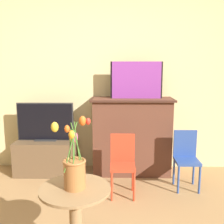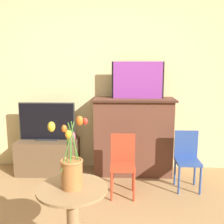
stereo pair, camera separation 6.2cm
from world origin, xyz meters
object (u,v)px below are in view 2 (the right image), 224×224
object	(u,v)px
chair_blue	(187,156)
vase_tulips	(71,166)
painting	(138,80)
tv_monitor	(47,122)
chair_red	(123,161)

from	to	relation	value
chair_blue	vase_tulips	bearing A→B (deg)	-132.81
painting	chair_blue	world-z (taller)	painting
tv_monitor	painting	bearing A→B (deg)	1.68
tv_monitor	chair_blue	xyz separation A→B (m)	(1.77, -0.41, -0.31)
chair_blue	tv_monitor	bearing A→B (deg)	167.10
chair_red	chair_blue	bearing A→B (deg)	13.59
painting	chair_red	bearing A→B (deg)	-106.61
tv_monitor	vase_tulips	world-z (taller)	vase_tulips
painting	tv_monitor	distance (m)	1.33
tv_monitor	chair_blue	world-z (taller)	tv_monitor
chair_red	vase_tulips	distance (m)	1.15
tv_monitor	chair_red	bearing A→B (deg)	-30.05
chair_blue	chair_red	bearing A→B (deg)	-166.41
chair_red	chair_blue	xyz separation A→B (m)	(0.76, 0.18, 0.00)
painting	vase_tulips	xyz separation A→B (m)	(-0.56, -1.66, -0.53)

